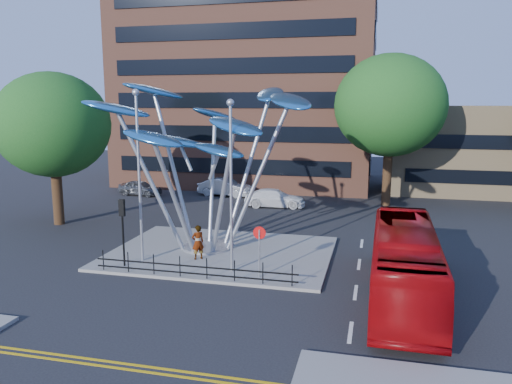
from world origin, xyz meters
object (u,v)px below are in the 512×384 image
(red_bus, at_px, (405,263))
(parked_car_left, at_px, (140,188))
(tree_left, at_px, (53,125))
(traffic_light_island, at_px, (122,218))
(tree_right, at_px, (390,106))
(parked_car_mid, at_px, (225,187))
(street_lamp_right, at_px, (231,171))
(leaf_sculpture, at_px, (205,129))
(no_entry_sign_island, at_px, (259,243))
(street_lamp_left, at_px, (139,161))
(parked_car_right, at_px, (275,198))
(pedestrian, at_px, (198,242))

(red_bus, relative_size, parked_car_left, 2.81)
(tree_left, distance_m, traffic_light_island, 12.44)
(tree_right, xyz_separation_m, parked_car_mid, (-14.00, 0.87, -7.24))
(street_lamp_right, bearing_deg, leaf_sculpture, 124.91)
(street_lamp_right, distance_m, no_entry_sign_island, 3.64)
(street_lamp_right, bearing_deg, street_lamp_left, 174.29)
(parked_car_mid, bearing_deg, leaf_sculpture, -159.87)
(street_lamp_left, distance_m, red_bus, 13.64)
(tree_right, height_order, parked_car_left, tree_right)
(street_lamp_right, bearing_deg, parked_car_mid, 108.12)
(parked_car_right, bearing_deg, traffic_light_island, 159.34)
(no_entry_sign_island, distance_m, parked_car_mid, 21.89)
(red_bus, bearing_deg, parked_car_right, 118.73)
(tree_left, xyz_separation_m, parked_car_mid, (8.00, 12.87, -6.00))
(leaf_sculpture, xyz_separation_m, street_lamp_right, (2.57, -3.68, -1.78))
(leaf_sculpture, height_order, parked_car_mid, leaf_sculpture)
(tree_left, xyz_separation_m, leaf_sculpture, (11.93, -3.32, 0.08))
(leaf_sculpture, distance_m, parked_car_left, 19.64)
(tree_right, height_order, street_lamp_right, tree_right)
(no_entry_sign_island, bearing_deg, street_lamp_right, 162.13)
(leaf_sculpture, bearing_deg, red_bus, -24.46)
(tree_right, height_order, parked_car_mid, tree_right)
(red_bus, height_order, parked_car_mid, red_bus)
(tree_left, distance_m, parked_car_right, 17.29)
(parked_car_right, bearing_deg, red_bus, -158.31)
(no_entry_sign_island, bearing_deg, tree_left, 154.93)
(red_bus, distance_m, pedestrian, 10.60)
(parked_car_left, distance_m, parked_car_mid, 7.73)
(leaf_sculpture, xyz_separation_m, pedestrian, (0.30, -2.25, -5.81))
(traffic_light_island, relative_size, red_bus, 0.31)
(leaf_sculpture, bearing_deg, street_lamp_right, -55.09)
(street_lamp_left, distance_m, pedestrian, 5.17)
(street_lamp_right, relative_size, traffic_light_island, 2.42)
(pedestrian, height_order, parked_car_left, pedestrian)
(pedestrian, distance_m, parked_car_right, 14.84)
(street_lamp_left, xyz_separation_m, parked_car_left, (-9.08, 17.84, -4.68))
(street_lamp_left, height_order, no_entry_sign_island, street_lamp_left)
(traffic_light_island, height_order, red_bus, traffic_light_island)
(leaf_sculpture, relative_size, pedestrian, 6.96)
(no_entry_sign_island, distance_m, parked_car_right, 16.96)
(parked_car_mid, bearing_deg, street_lamp_left, -169.09)
(street_lamp_left, xyz_separation_m, street_lamp_right, (5.00, -0.50, -0.26))
(tree_right, xyz_separation_m, street_lamp_right, (-7.50, -19.00, -2.94))
(traffic_light_island, bearing_deg, parked_car_right, 75.59)
(no_entry_sign_island, height_order, parked_car_right, no_entry_sign_island)
(tree_right, xyz_separation_m, leaf_sculpture, (-10.07, -15.32, -1.16))
(tree_left, height_order, no_entry_sign_island, tree_left)
(pedestrian, height_order, parked_car_right, pedestrian)
(street_lamp_right, relative_size, parked_car_mid, 1.72)
(leaf_sculpture, xyz_separation_m, parked_car_right, (1.37, 12.55, -6.16))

